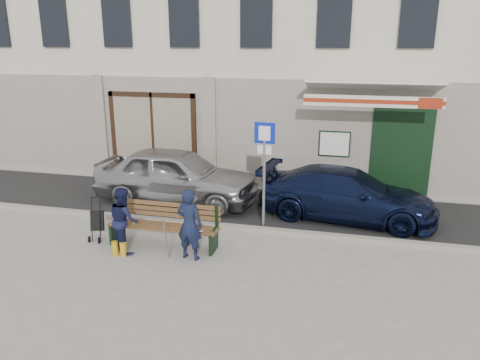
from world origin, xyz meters
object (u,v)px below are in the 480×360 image
(bench, at_px, (161,226))
(car_silver, at_px, (176,176))
(car_navy, at_px, (347,194))
(man, at_px, (189,224))
(stroller, at_px, (97,222))
(woman, at_px, (123,220))
(parking_sign, at_px, (264,160))

(bench, bearing_deg, car_silver, 104.43)
(car_navy, xyz_separation_m, man, (-3.01, -3.03, 0.11))
(bench, xyz_separation_m, man, (0.80, -0.43, 0.28))
(car_silver, height_order, stroller, car_silver)
(bench, bearing_deg, car_navy, 34.29)
(bench, bearing_deg, woman, -147.69)
(car_silver, bearing_deg, woman, -176.55)
(car_silver, bearing_deg, bench, -163.03)
(man, relative_size, stroller, 1.53)
(man, bearing_deg, woman, 7.28)
(car_navy, relative_size, parking_sign, 1.70)
(bench, xyz_separation_m, stroller, (-1.50, -0.03, -0.03))
(car_navy, height_order, stroller, car_navy)
(car_silver, relative_size, man, 2.99)
(woman, bearing_deg, car_silver, -44.51)
(car_navy, bearing_deg, parking_sign, 130.66)
(woman, bearing_deg, stroller, 20.51)
(stroller, bearing_deg, woman, -42.12)
(bench, distance_m, woman, 0.81)
(car_silver, relative_size, parking_sign, 1.75)
(bench, distance_m, man, 0.95)
(parking_sign, relative_size, woman, 1.82)
(car_navy, height_order, man, man)
(man, bearing_deg, parking_sign, -114.66)
(parking_sign, distance_m, man, 2.35)
(car_navy, relative_size, woman, 3.09)
(car_silver, height_order, car_navy, car_silver)
(woman, bearing_deg, man, -136.16)
(car_navy, bearing_deg, man, 142.46)
(car_navy, height_order, parking_sign, parking_sign)
(car_silver, bearing_deg, car_navy, -89.30)
(man, height_order, woman, man)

